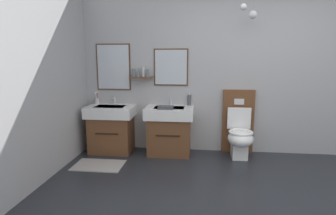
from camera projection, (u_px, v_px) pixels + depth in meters
The scene contains 10 objects.
wall_back at pixel (250, 64), 4.12m from camera, with size 5.50×0.63×2.78m.
bath_mat at pixel (99, 165), 3.73m from camera, with size 0.68×0.44×0.01m, color #9E9993.
vanity_sink_left at pixel (112, 128), 4.26m from camera, with size 0.73×0.52×0.74m.
tap_on_left_sink at pixel (114, 100), 4.37m from camera, with size 0.03×0.13×0.11m.
vanity_sink_right at pixel (169, 129), 4.16m from camera, with size 0.73×0.52×0.74m.
tap_on_right_sink at pixel (171, 101), 4.27m from camera, with size 0.03×0.13×0.11m.
toilet at pixel (239, 132), 4.06m from camera, with size 0.48×0.62×1.00m.
toothbrush_cup at pixel (97, 101), 4.39m from camera, with size 0.07×0.07×0.20m.
soap_dispenser at pixel (189, 100), 4.23m from camera, with size 0.06×0.06×0.20m.
folded_hand_towel at pixel (166, 107), 3.94m from camera, with size 0.22×0.16×0.04m, color #47474C.
Camera 1 is at (-0.82, -2.35, 1.46)m, focal length 28.62 mm.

